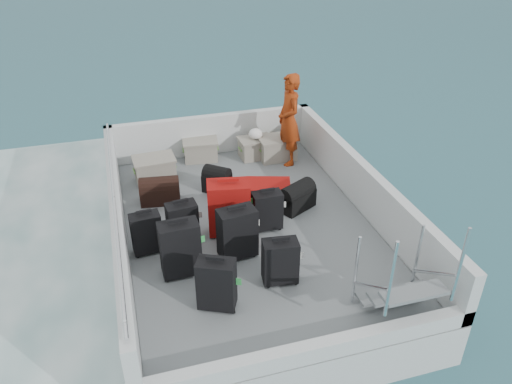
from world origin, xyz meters
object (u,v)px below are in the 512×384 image
suitcase_8 (268,191)px  crate_1 (201,151)px  suitcase_2 (183,223)px  suitcase_3 (217,285)px  crate_2 (256,149)px  suitcase_0 (180,249)px  crate_0 (155,170)px  crate_3 (277,149)px  suitcase_5 (229,208)px  suitcase_1 (147,234)px  suitcase_7 (267,211)px  suitcase_6 (280,262)px  passenger (289,120)px  suitcase_4 (237,233)px

suitcase_8 → crate_1: (-0.73, 1.58, 0.04)m
suitcase_2 → suitcase_3: (0.16, -1.35, 0.03)m
suitcase_2 → crate_2: suitcase_2 is taller
crate_2 → suitcase_0: bearing=-122.1°
suitcase_3 → crate_0: (-0.33, 3.12, -0.13)m
crate_1 → crate_3: (1.29, -0.33, 0.01)m
suitcase_0 → suitcase_5: suitcase_5 is taller
suitcase_1 → suitcase_2: size_ratio=0.99×
suitcase_0 → suitcase_1: suitcase_0 is taller
suitcase_7 → crate_3: (0.81, 2.01, -0.10)m
suitcase_2 → suitcase_6: suitcase_6 is taller
suitcase_0 → passenger: 3.34m
suitcase_3 → crate_2: size_ratio=1.17×
suitcase_7 → crate_1: suitcase_7 is taller
crate_0 → crate_2: (1.79, 0.35, -0.02)m
suitcase_2 → suitcase_5: size_ratio=0.75×
suitcase_3 → suitcase_5: (0.47, 1.37, 0.07)m
suitcase_5 → crate_0: suitcase_5 is taller
crate_1 → suitcase_8: bearing=-65.1°
suitcase_6 → crate_0: (-1.14, 2.91, -0.10)m
crate_3 → suitcase_5: bearing=-124.4°
suitcase_5 → passenger: size_ratio=0.49×
crate_3 → suitcase_7: bearing=-112.1°
suitcase_3 → suitcase_6: (0.80, 0.21, -0.03)m
suitcase_0 → crate_0: 2.45m
suitcase_0 → suitcase_6: suitcase_0 is taller
suitcase_7 → crate_2: 2.22m
crate_0 → suitcase_8: bearing=-33.6°
suitcase_2 → suitcase_6: size_ratio=0.99×
suitcase_6 → suitcase_1: bearing=151.8°
crate_0 → suitcase_3: bearing=-83.9°
suitcase_5 → suitcase_6: suitcase_5 is taller
suitcase_3 → crate_3: bearing=86.4°
suitcase_6 → suitcase_8: (0.44, 1.86, -0.16)m
suitcase_0 → suitcase_1: (-0.35, 0.55, -0.08)m
suitcase_1 → suitcase_2: suitcase_2 is taller
suitcase_5 → suitcase_8: 1.07m
suitcase_8 → suitcase_3: bearing=166.2°
crate_0 → crate_3: 2.14m
suitcase_0 → crate_3: suitcase_0 is taller
suitcase_6 → suitcase_7: bearing=87.7°
suitcase_2 → crate_3: 2.78m
suitcase_4 → suitcase_6: (0.36, -0.62, -0.06)m
suitcase_3 → suitcase_1: bearing=142.2°
suitcase_3 → suitcase_5: size_ratio=0.82×
suitcase_0 → crate_2: 3.30m
suitcase_4 → crate_2: (1.01, 2.64, -0.18)m
suitcase_0 → crate_1: size_ratio=1.30×
crate_0 → crate_3: size_ratio=1.01×
suitcase_0 → passenger: (2.22, 2.45, 0.42)m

